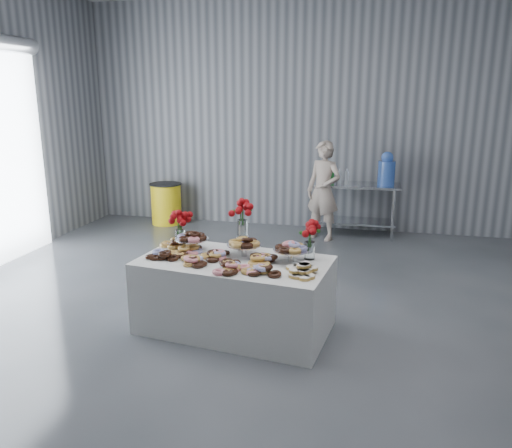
{
  "coord_description": "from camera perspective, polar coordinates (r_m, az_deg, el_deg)",
  "views": [
    {
      "loc": [
        1.19,
        -4.39,
        2.37
      ],
      "look_at": [
        -0.01,
        0.66,
        1.01
      ],
      "focal_mm": 35.0,
      "sensor_mm": 36.0,
      "label": 1
    }
  ],
  "objects": [
    {
      "name": "bouquet_right",
      "position": [
        5.01,
        6.2,
        -0.77
      ],
      "size": [
        0.26,
        0.26,
        0.42
      ],
      "color": "white",
      "rests_on": "display_table"
    },
    {
      "name": "cake_stand_right",
      "position": [
        4.95,
        4.03,
        -2.79
      ],
      "size": [
        0.36,
        0.36,
        0.17
      ],
      "color": "silver",
      "rests_on": "display_table"
    },
    {
      "name": "bouquet_center",
      "position": [
        5.26,
        -1.57,
        0.99
      ],
      "size": [
        0.26,
        0.26,
        0.57
      ],
      "color": "silver",
      "rests_on": "display_table"
    },
    {
      "name": "person",
      "position": [
        8.32,
        7.72,
        3.78
      ],
      "size": [
        0.71,
        0.61,
        1.64
      ],
      "primitive_type": "imported",
      "rotation": [
        0.0,
        0.0,
        -0.43
      ],
      "color": "#CC8C93",
      "rests_on": "ground"
    },
    {
      "name": "danish_pile",
      "position": [
        4.65,
        5.32,
        -5.08
      ],
      "size": [
        0.48,
        0.48,
        0.11
      ],
      "primitive_type": null,
      "color": "white",
      "rests_on": "display_table"
    },
    {
      "name": "display_table",
      "position": [
        5.17,
        -2.46,
        -8.07
      ],
      "size": [
        2.01,
        1.23,
        0.75
      ],
      "primitive_type": "cube",
      "rotation": [
        0.0,
        0.0,
        -0.12
      ],
      "color": "silver",
      "rests_on": "ground"
    },
    {
      "name": "ground",
      "position": [
        5.13,
        -1.62,
        -12.89
      ],
      "size": [
        9.0,
        9.0,
        0.0
      ],
      "primitive_type": "plane",
      "color": "#3C3F44",
      "rests_on": "ground"
    },
    {
      "name": "drink_bottles",
      "position": [
        8.52,
        9.11,
        5.44
      ],
      "size": [
        0.54,
        0.08,
        0.27
      ],
      "primitive_type": null,
      "color": "#268C33",
      "rests_on": "prep_table"
    },
    {
      "name": "trash_barrel",
      "position": [
        9.49,
        -10.22,
        2.32
      ],
      "size": [
        0.59,
        0.59,
        0.76
      ],
      "rotation": [
        0.0,
        0.0,
        -0.26
      ],
      "color": "yellow",
      "rests_on": "ground"
    },
    {
      "name": "bouquet_left",
      "position": [
        5.49,
        -8.75,
        0.52
      ],
      "size": [
        0.26,
        0.26,
        0.42
      ],
      "color": "white",
      "rests_on": "display_table"
    },
    {
      "name": "prep_table",
      "position": [
        8.67,
        11.16,
        2.72
      ],
      "size": [
        1.5,
        0.6,
        0.9
      ],
      "color": "silver",
      "rests_on": "ground"
    },
    {
      "name": "donut_mounds",
      "position": [
        4.98,
        -2.67,
        -3.82
      ],
      "size": [
        1.89,
        1.02,
        0.09
      ],
      "primitive_type": null,
      "rotation": [
        0.0,
        0.0,
        -0.12
      ],
      "color": "gold",
      "rests_on": "display_table"
    },
    {
      "name": "room_walls",
      "position": [
        4.7,
        -5.02,
        17.88
      ],
      "size": [
        8.04,
        9.04,
        4.02
      ],
      "color": "gray",
      "rests_on": "ground"
    },
    {
      "name": "cake_stand_left",
      "position": [
        5.35,
        -7.33,
        -1.53
      ],
      "size": [
        0.36,
        0.36,
        0.17
      ],
      "color": "silver",
      "rests_on": "display_table"
    },
    {
      "name": "water_jug",
      "position": [
        8.58,
        14.69,
        5.99
      ],
      "size": [
        0.28,
        0.28,
        0.55
      ],
      "color": "#406FD9",
      "rests_on": "prep_table"
    },
    {
      "name": "cake_stand_mid",
      "position": [
        5.11,
        -1.35,
        -2.2
      ],
      "size": [
        0.36,
        0.36,
        0.17
      ],
      "color": "silver",
      "rests_on": "display_table"
    }
  ]
}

